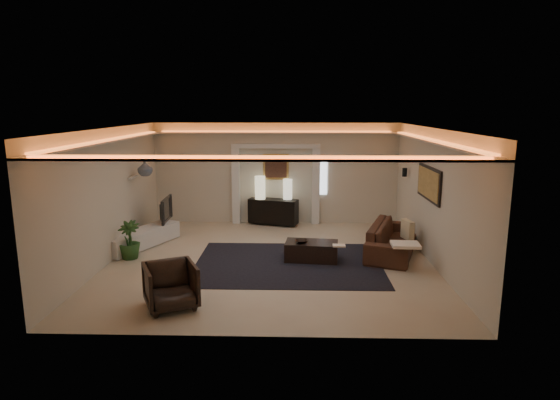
{
  "coord_description": "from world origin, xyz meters",
  "views": [
    {
      "loc": [
        0.5,
        -9.91,
        3.35
      ],
      "look_at": [
        0.2,
        0.6,
        1.25
      ],
      "focal_mm": 30.11,
      "sensor_mm": 36.0,
      "label": 1
    }
  ],
  "objects_px": {
    "console": "(273,211)",
    "sofa": "(393,239)",
    "coffee_table": "(312,251)",
    "armchair": "(171,286)"
  },
  "relations": [
    {
      "from": "sofa",
      "to": "coffee_table",
      "type": "relative_size",
      "value": 2.09
    },
    {
      "from": "sofa",
      "to": "armchair",
      "type": "bearing_deg",
      "value": 144.8
    },
    {
      "from": "coffee_table",
      "to": "console",
      "type": "bearing_deg",
      "value": 113.39
    },
    {
      "from": "coffee_table",
      "to": "armchair",
      "type": "xyz_separation_m",
      "value": [
        -2.47,
        -2.56,
        0.18
      ]
    },
    {
      "from": "sofa",
      "to": "armchair",
      "type": "xyz_separation_m",
      "value": [
        -4.36,
        -3.13,
        0.04
      ]
    },
    {
      "from": "console",
      "to": "sofa",
      "type": "xyz_separation_m",
      "value": [
        2.88,
        -2.59,
        -0.05
      ]
    },
    {
      "from": "console",
      "to": "coffee_table",
      "type": "bearing_deg",
      "value": -55.97
    },
    {
      "from": "armchair",
      "to": "console",
      "type": "bearing_deg",
      "value": 49.83
    },
    {
      "from": "console",
      "to": "sofa",
      "type": "bearing_deg",
      "value": -25.22
    },
    {
      "from": "console",
      "to": "armchair",
      "type": "xyz_separation_m",
      "value": [
        -1.48,
        -5.72,
        -0.02
      ]
    }
  ]
}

